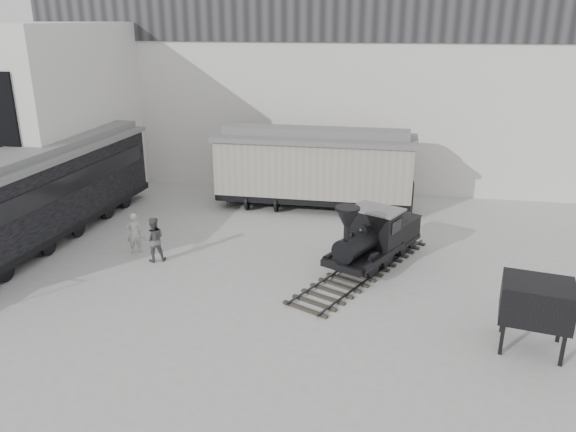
% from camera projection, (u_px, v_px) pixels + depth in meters
% --- Properties ---
extents(ground, '(90.00, 90.00, 0.00)m').
position_uv_depth(ground, '(287.00, 308.00, 18.87)').
color(ground, '#9E9E9B').
extents(north_wall, '(34.00, 2.51, 11.00)m').
position_uv_depth(north_wall, '(336.00, 88.00, 30.90)').
color(north_wall, silver).
rests_on(north_wall, ground).
extents(west_pavilion, '(7.00, 12.11, 9.00)m').
position_uv_depth(west_pavilion, '(47.00, 114.00, 29.07)').
color(west_pavilion, silver).
rests_on(west_pavilion, ground).
extents(locomotive, '(5.18, 8.07, 2.87)m').
position_uv_depth(locomotive, '(372.00, 241.00, 21.73)').
color(locomotive, '#282420').
rests_on(locomotive, ground).
extents(boxcar, '(10.02, 3.17, 4.10)m').
position_uv_depth(boxcar, '(314.00, 166.00, 28.19)').
color(boxcar, black).
rests_on(boxcar, ground).
extents(passenger_coach, '(3.93, 14.59, 3.86)m').
position_uv_depth(passenger_coach, '(43.00, 192.00, 24.07)').
color(passenger_coach, black).
rests_on(passenger_coach, ground).
extents(visitor_a, '(0.75, 0.69, 1.72)m').
position_uv_depth(visitor_a, '(134.00, 233.00, 23.05)').
color(visitor_a, '#B5B4B1').
rests_on(visitor_a, ground).
extents(visitor_b, '(1.09, 1.00, 1.82)m').
position_uv_depth(visitor_b, '(154.00, 239.00, 22.24)').
color(visitor_b, '#525252').
rests_on(visitor_b, ground).
extents(coal_hopper, '(2.21, 1.93, 2.12)m').
position_uv_depth(coal_hopper, '(536.00, 306.00, 16.14)').
color(coal_hopper, black).
rests_on(coal_hopper, ground).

